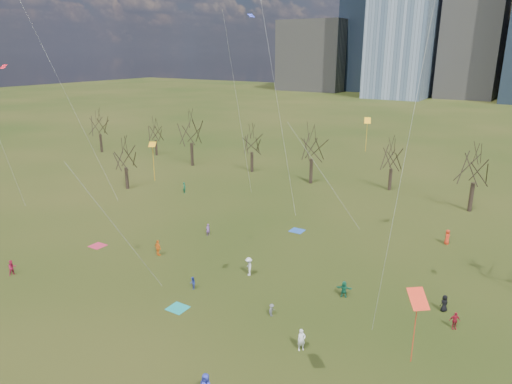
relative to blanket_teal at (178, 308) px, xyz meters
The scene contains 19 objects.
ground 0.29m from the blanket_teal, 78.22° to the left, with size 500.00×500.00×0.00m, color black.
downtown_skyline 214.51m from the blanket_teal, 90.64° to the left, with size 212.50×78.00×118.00m.
bare_tree_row 38.00m from the blanket_teal, 90.04° to the left, with size 113.04×29.80×9.50m.
blanket_teal is the anchor object (origin of this frame).
blanket_navy 20.69m from the blanket_teal, 88.31° to the left, with size 1.60×1.50×0.03m, color #2450A8.
blanket_crimson 16.84m from the blanket_teal, 162.69° to the left, with size 1.60×1.50×0.03m, color #C22644.
person_1 11.32m from the blanket_teal, ahead, with size 0.61×0.40×1.67m, color white.
person_2 17.88m from the blanket_teal, 167.45° to the right, with size 0.75×0.59×1.55m, color #AE183F.
person_3 7.94m from the blanket_teal, 23.79° to the left, with size 0.70×0.40×1.08m, color slate.
person_4 11.01m from the blanket_teal, 141.87° to the left, with size 1.02×0.42×1.73m, color orange.
person_5 14.40m from the blanket_teal, 39.53° to the left, with size 1.40×0.44×1.51m, color #166748.
person_6 22.13m from the blanket_teal, 30.91° to the left, with size 0.72×0.47×1.47m, color black.
person_7 15.86m from the blanket_teal, 118.57° to the left, with size 0.52×0.34×1.44m, color #8251A3.
person_8 3.43m from the blanket_teal, 107.74° to the left, with size 0.57×0.44×1.17m, color #293BB2.
person_9 8.39m from the blanket_teal, 77.32° to the left, with size 1.18×0.68×1.83m, color silver.
person_10 22.14m from the blanket_teal, 24.42° to the left, with size 0.85×0.35×1.45m, color #A5172A.
person_12 30.90m from the blanket_teal, 57.59° to the left, with size 0.83×0.54×1.70m, color red.
person_13 32.74m from the blanket_teal, 129.53° to the left, with size 0.61×0.40×1.66m, color #176B44.
kites_airborne 17.32m from the blanket_teal, 68.82° to the left, with size 65.74×41.99×32.15m.
Camera 1 is at (23.33, -25.28, 20.66)m, focal length 32.00 mm.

